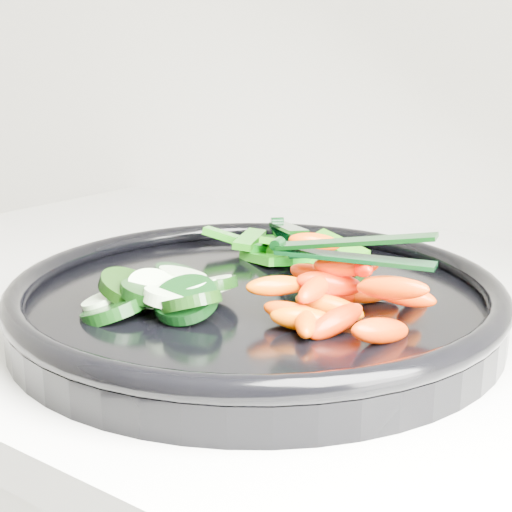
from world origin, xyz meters
The scene contains 6 objects.
veggie_tray centered at (-0.50, 1.61, 0.95)m, with size 0.42×0.42×0.04m.
cucumber_pile centered at (-0.54, 1.56, 0.96)m, with size 0.13×0.12×0.04m.
carrot_pile centered at (-0.42, 1.60, 0.97)m, with size 0.14×0.14×0.05m.
pepper_pile centered at (-0.54, 1.71, 0.96)m, with size 0.16×0.09×0.03m.
tong_carrot centered at (-0.42, 1.61, 1.00)m, with size 0.11×0.04×0.02m.
tong_pepper centered at (-0.53, 1.71, 0.98)m, with size 0.09×0.09×0.02m.
Camera 1 is at (-0.20, 1.19, 1.13)m, focal length 50.00 mm.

